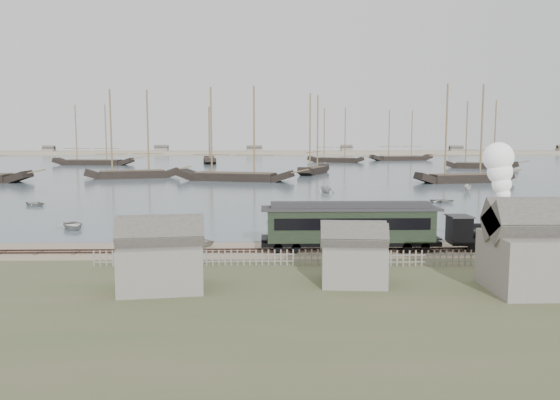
{
  "coord_description": "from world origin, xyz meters",
  "views": [
    {
      "loc": [
        -3.53,
        -45.9,
        9.33
      ],
      "look_at": [
        -2.27,
        4.43,
        3.5
      ],
      "focal_mm": 35.0,
      "sensor_mm": 36.0,
      "label": 1
    }
  ],
  "objects": [
    {
      "name": "schooner_8",
      "position": [
        21.77,
        153.66,
        10.06
      ],
      "size": [
        20.76,
        12.79,
        20.0
      ],
      "primitive_type": null,
      "rotation": [
        0.0,
        0.0,
        -0.42
      ],
      "color": "black",
      "rests_on": "harbor_water"
    },
    {
      "name": "passenger_coach",
      "position": [
        3.31,
        -2.0,
        2.23
      ],
      "size": [
        14.54,
        2.81,
        3.53
      ],
      "color": "black",
      "rests_on": "ground"
    },
    {
      "name": "beached_dinghy",
      "position": [
        -9.83,
        0.41,
        0.4
      ],
      "size": [
        3.63,
        4.42,
        0.8
      ],
      "primitive_type": "imported",
      "rotation": [
        0.0,
        0.0,
        1.32
      ],
      "color": "#B8B6AF",
      "rests_on": "ground"
    },
    {
      "name": "shed_mid",
      "position": [
        2.0,
        -12.0,
        0.0
      ],
      "size": [
        4.0,
        3.5,
        3.6
      ],
      "primitive_type": null,
      "color": "slate",
      "rests_on": "ground"
    },
    {
      "name": "schooner_3",
      "position": [
        8.49,
        91.31,
        10.06
      ],
      "size": [
        10.02,
        17.43,
        20.0
      ],
      "primitive_type": null,
      "rotation": [
        0.0,
        0.0,
        1.19
      ],
      "color": "black",
      "rests_on": "harbor_water"
    },
    {
      "name": "rowboat_3",
      "position": [
        21.29,
        30.06,
        0.41
      ],
      "size": [
        3.23,
        3.89,
        0.7
      ],
      "primitive_type": "imported",
      "rotation": [
        0.0,
        0.0,
        1.29
      ],
      "color": "#B8B6AF",
      "rests_on": "harbor_water"
    },
    {
      "name": "schooner_5",
      "position": [
        59.74,
        113.41,
        10.06
      ],
      "size": [
        20.82,
        11.44,
        20.0
      ],
      "primitive_type": null,
      "rotation": [
        0.0,
        0.0,
        -0.35
      ],
      "color": "black",
      "rests_on": "harbor_water"
    },
    {
      "name": "rowboat_6",
      "position": [
        -35.21,
        28.39,
        0.4
      ],
      "size": [
        3.68,
        4.02,
        0.68
      ],
      "primitive_type": "imported",
      "rotation": [
        0.0,
        0.0,
        4.19
      ],
      "color": "#B8B6AF",
      "rests_on": "harbor_water"
    },
    {
      "name": "rowboat_7",
      "position": [
        6.38,
        44.6,
        0.96
      ],
      "size": [
        4.32,
        4.09,
        1.8
      ],
      "primitive_type": "imported",
      "rotation": [
        0.0,
        0.0,
        0.43
      ],
      "color": "#B8B6AF",
      "rests_on": "harbor_water"
    },
    {
      "name": "rowboat_2",
      "position": [
        13.11,
        17.72,
        0.77
      ],
      "size": [
        3.9,
        2.12,
        1.42
      ],
      "primitive_type": "imported",
      "rotation": [
        0.0,
        0.0,
        3.35
      ],
      "color": "#B8B6AF",
      "rests_on": "harbor_water"
    },
    {
      "name": "harbor_water",
      "position": [
        0.0,
        170.0,
        0.03
      ],
      "size": [
        600.0,
        336.0,
        0.06
      ],
      "primitive_type": "cube",
      "color": "#455A63",
      "rests_on": "ground"
    },
    {
      "name": "schooner_6",
      "position": [
        -61.09,
        137.2,
        10.06
      ],
      "size": [
        26.74,
        8.5,
        20.0
      ],
      "primitive_type": null,
      "rotation": [
        0.0,
        0.0,
        -0.09
      ],
      "color": "black",
      "rests_on": "harbor_water"
    },
    {
      "name": "schooner_4",
      "position": [
        36.89,
        64.25,
        10.06
      ],
      "size": [
        21.01,
        8.31,
        20.0
      ],
      "primitive_type": null,
      "rotation": [
        0.0,
        0.0,
        0.18
      ],
      "color": "black",
      "rests_on": "harbor_water"
    },
    {
      "name": "picket_fence_west",
      "position": [
        -6.5,
        -7.0,
        0.0
      ],
      "size": [
        19.0,
        0.1,
        1.2
      ],
      "primitive_type": null,
      "color": "slate",
      "rests_on": "ground"
    },
    {
      "name": "rowboat_0",
      "position": [
        -23.24,
        9.27,
        0.45
      ],
      "size": [
        4.66,
        4.28,
        0.79
      ],
      "primitive_type": "imported",
      "rotation": [
        0.0,
        0.0,
        0.54
      ],
      "color": "#B8B6AF",
      "rests_on": "harbor_water"
    },
    {
      "name": "schooner_9",
      "position": [
        49.86,
        169.22,
        10.06
      ],
      "size": [
        26.0,
        11.07,
        20.0
      ],
      "primitive_type": null,
      "rotation": [
        0.0,
        0.0,
        0.21
      ],
      "color": "black",
      "rests_on": "harbor_water"
    },
    {
      "name": "schooner_1",
      "position": [
        -33.85,
        78.27,
        10.06
      ],
      "size": [
        21.27,
        10.29,
        20.0
      ],
      "primitive_type": null,
      "rotation": [
        0.0,
        0.0,
        0.28
      ],
      "color": "black",
      "rests_on": "harbor_water"
    },
    {
      "name": "rowboat_1",
      "position": [
        -2.47,
        17.73,
        0.88
      ],
      "size": [
        4.06,
        4.11,
        1.64
      ],
      "primitive_type": "imported",
      "rotation": [
        0.0,
        0.0,
        2.27
      ],
      "color": "#B8B6AF",
      "rests_on": "harbor_water"
    },
    {
      "name": "schooner_7",
      "position": [
        -23.74,
        149.0,
        10.06
      ],
      "size": [
        7.13,
        20.36,
        20.0
      ],
      "primitive_type": null,
      "rotation": [
        0.0,
        0.0,
        1.7
      ],
      "color": "black",
      "rests_on": "harbor_water"
    },
    {
      "name": "locomotive",
      "position": [
        15.41,
        -2.0,
        3.97
      ],
      "size": [
        6.87,
        2.57,
        8.57
      ],
      "color": "black",
      "rests_on": "ground"
    },
    {
      "name": "rowboat_5",
      "position": [
        30.38,
        44.83,
        0.7
      ],
      "size": [
        3.53,
        2.5,
        1.28
      ],
      "primitive_type": "imported",
      "rotation": [
        0.0,
        0.0,
        2.72
      ],
      "color": "#B8B6AF",
      "rests_on": "harbor_water"
    },
    {
      "name": "rail_track",
      "position": [
        0.0,
        -2.0,
        0.04
      ],
      "size": [
        120.0,
        1.8,
        0.16
      ],
      "color": "#32201B",
      "rests_on": "ground"
    },
    {
      "name": "ground",
      "position": [
        0.0,
        0.0,
        0.0
      ],
      "size": [
        600.0,
        600.0,
        0.0
      ],
      "primitive_type": "plane",
      "color": "tan",
      "rests_on": "ground"
    },
    {
      "name": "picket_fence_east",
      "position": [
        12.5,
        -7.5,
        0.0
      ],
      "size": [
        15.0,
        0.1,
        1.2
      ],
      "primitive_type": null,
      "color": "slate",
      "rests_on": "ground"
    },
    {
      "name": "shed_right",
      "position": [
        13.0,
        -14.0,
        0.0
      ],
      "size": [
        6.0,
        5.0,
        5.1
      ],
      "primitive_type": null,
      "color": "slate",
      "rests_on": "ground"
    },
    {
      "name": "far_spit",
      "position": [
        0.0,
        250.0,
        0.0
      ],
      "size": [
        500.0,
        20.0,
        1.8
      ],
      "primitive_type": "cube",
      "color": "tan",
      "rests_on": "ground"
    },
    {
      "name": "shed_left",
      "position": [
        -10.0,
        -13.0,
        0.0
      ],
      "size": [
        5.0,
        4.0,
        4.1
      ],
      "primitive_type": null,
      "color": "slate",
      "rests_on": "ground"
    },
    {
      "name": "schooner_2",
      "position": [
        -10.22,
        70.07,
        10.06
      ],
      "size": [
        25.54,
        12.57,
        20.0
      ],
      "primitive_type": null,
      "rotation": [
        0.0,
        0.0,
        -0.29
      ],
      "color": "black",
      "rests_on": "harbor_water"
    }
  ]
}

